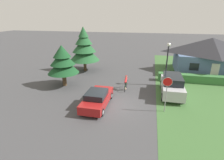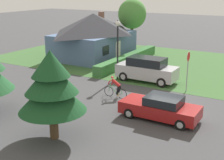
{
  "view_description": "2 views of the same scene",
  "coord_description": "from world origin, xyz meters",
  "px_view_note": "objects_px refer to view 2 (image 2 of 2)",
  "views": [
    {
      "loc": [
        2.59,
        -13.35,
        7.4
      ],
      "look_at": [
        -0.97,
        2.66,
        1.34
      ],
      "focal_mm": 28.0,
      "sensor_mm": 36.0,
      "label": 1
    },
    {
      "loc": [
        -17.48,
        -6.44,
        7.37
      ],
      "look_at": [
        -0.5,
        3.51,
        1.48
      ],
      "focal_mm": 50.0,
      "sensor_mm": 36.0,
      "label": 2
    }
  ],
  "objects_px": {
    "sedan_left_lane": "(160,108)",
    "cyclist": "(116,87)",
    "conifer_tall_near": "(52,86)",
    "deciduous_tree_right": "(132,14)",
    "parked_suv_right": "(147,69)",
    "street_lamp": "(118,39)",
    "cottage_house": "(93,35)",
    "stop_sign": "(188,63)"
  },
  "relations": [
    {
      "from": "parked_suv_right",
      "to": "deciduous_tree_right",
      "type": "bearing_deg",
      "value": -58.19
    },
    {
      "from": "sedan_left_lane",
      "to": "deciduous_tree_right",
      "type": "xyz_separation_m",
      "value": [
        18.62,
        11.31,
        3.53
      ]
    },
    {
      "from": "sedan_left_lane",
      "to": "cyclist",
      "type": "relative_size",
      "value": 2.55
    },
    {
      "from": "parked_suv_right",
      "to": "conifer_tall_near",
      "type": "bearing_deg",
      "value": 90.43
    },
    {
      "from": "cyclist",
      "to": "sedan_left_lane",
      "type": "bearing_deg",
      "value": 155.3
    },
    {
      "from": "cyclist",
      "to": "deciduous_tree_right",
      "type": "relative_size",
      "value": 0.3
    },
    {
      "from": "parked_suv_right",
      "to": "conifer_tall_near",
      "type": "height_order",
      "value": "conifer_tall_near"
    },
    {
      "from": "cottage_house",
      "to": "street_lamp",
      "type": "height_order",
      "value": "street_lamp"
    },
    {
      "from": "cottage_house",
      "to": "parked_suv_right",
      "type": "relative_size",
      "value": 1.92
    },
    {
      "from": "cyclist",
      "to": "stop_sign",
      "type": "xyz_separation_m",
      "value": [
        3.77,
        -3.84,
        1.38
      ]
    },
    {
      "from": "sedan_left_lane",
      "to": "deciduous_tree_right",
      "type": "height_order",
      "value": "deciduous_tree_right"
    },
    {
      "from": "sedan_left_lane",
      "to": "cyclist",
      "type": "bearing_deg",
      "value": -24.82
    },
    {
      "from": "cottage_house",
      "to": "parked_suv_right",
      "type": "distance_m",
      "value": 10.51
    },
    {
      "from": "cottage_house",
      "to": "sedan_left_lane",
      "type": "bearing_deg",
      "value": -133.2
    },
    {
      "from": "cottage_house",
      "to": "conifer_tall_near",
      "type": "bearing_deg",
      "value": -151.93
    },
    {
      "from": "cottage_house",
      "to": "stop_sign",
      "type": "distance_m",
      "value": 13.94
    },
    {
      "from": "cyclist",
      "to": "parked_suv_right",
      "type": "xyz_separation_m",
      "value": [
        4.61,
        -0.27,
        0.27
      ]
    },
    {
      "from": "parked_suv_right",
      "to": "conifer_tall_near",
      "type": "xyz_separation_m",
      "value": [
        -11.46,
        -0.08,
        1.79
      ]
    },
    {
      "from": "conifer_tall_near",
      "to": "deciduous_tree_right",
      "type": "bearing_deg",
      "value": 17.84
    },
    {
      "from": "cyclist",
      "to": "stop_sign",
      "type": "height_order",
      "value": "stop_sign"
    },
    {
      "from": "parked_suv_right",
      "to": "stop_sign",
      "type": "xyz_separation_m",
      "value": [
        -0.84,
        -3.57,
        1.11
      ]
    },
    {
      "from": "stop_sign",
      "to": "sedan_left_lane",
      "type": "bearing_deg",
      "value": 1.25
    },
    {
      "from": "cyclist",
      "to": "cottage_house",
      "type": "bearing_deg",
      "value": -49.65
    },
    {
      "from": "street_lamp",
      "to": "conifer_tall_near",
      "type": "height_order",
      "value": "street_lamp"
    },
    {
      "from": "parked_suv_right",
      "to": "cottage_house",
      "type": "bearing_deg",
      "value": -32.12
    },
    {
      "from": "cottage_house",
      "to": "deciduous_tree_right",
      "type": "xyz_separation_m",
      "value": [
        6.58,
        -1.31,
        1.77
      ]
    },
    {
      "from": "sedan_left_lane",
      "to": "deciduous_tree_right",
      "type": "bearing_deg",
      "value": -58.61
    },
    {
      "from": "cottage_house",
      "to": "deciduous_tree_right",
      "type": "distance_m",
      "value": 6.94
    },
    {
      "from": "parked_suv_right",
      "to": "deciduous_tree_right",
      "type": "height_order",
      "value": "deciduous_tree_right"
    },
    {
      "from": "street_lamp",
      "to": "deciduous_tree_right",
      "type": "height_order",
      "value": "deciduous_tree_right"
    },
    {
      "from": "cyclist",
      "to": "conifer_tall_near",
      "type": "xyz_separation_m",
      "value": [
        -6.86,
        -0.35,
        2.07
      ]
    },
    {
      "from": "sedan_left_lane",
      "to": "conifer_tall_near",
      "type": "height_order",
      "value": "conifer_tall_near"
    },
    {
      "from": "parked_suv_right",
      "to": "street_lamp",
      "type": "height_order",
      "value": "street_lamp"
    },
    {
      "from": "street_lamp",
      "to": "deciduous_tree_right",
      "type": "relative_size",
      "value": 0.8
    },
    {
      "from": "cottage_house",
      "to": "stop_sign",
      "type": "relative_size",
      "value": 3.14
    },
    {
      "from": "parked_suv_right",
      "to": "deciduous_tree_right",
      "type": "distance_m",
      "value": 14.62
    },
    {
      "from": "street_lamp",
      "to": "deciduous_tree_right",
      "type": "xyz_separation_m",
      "value": [
        12.61,
        5.08,
        0.88
      ]
    },
    {
      "from": "cottage_house",
      "to": "conifer_tall_near",
      "type": "xyz_separation_m",
      "value": [
        -17.0,
        -8.9,
        0.35
      ]
    },
    {
      "from": "parked_suv_right",
      "to": "cyclist",
      "type": "bearing_deg",
      "value": 86.72
    },
    {
      "from": "sedan_left_lane",
      "to": "parked_suv_right",
      "type": "height_order",
      "value": "parked_suv_right"
    },
    {
      "from": "conifer_tall_near",
      "to": "deciduous_tree_right",
      "type": "relative_size",
      "value": 0.75
    },
    {
      "from": "parked_suv_right",
      "to": "street_lamp",
      "type": "distance_m",
      "value": 3.4
    }
  ]
}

